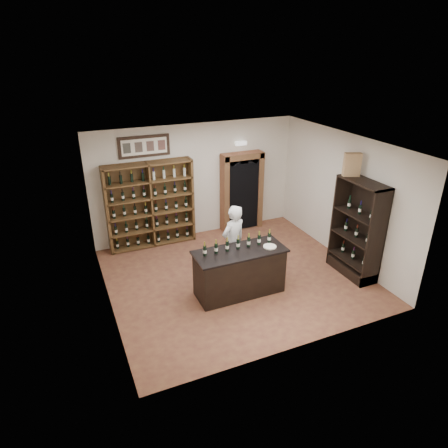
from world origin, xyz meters
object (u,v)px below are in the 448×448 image
Objects in this scene: side_cabinet at (356,243)px; shopkeeper at (233,243)px; wine_shelf at (150,205)px; wine_crate at (352,165)px; tasting_counter at (240,272)px; counter_bottle_0 at (205,251)px.

shopkeeper is (-2.58, 0.93, 0.10)m from side_cabinet.
wine_shelf and side_cabinet have the same top height.
side_cabinet reaches higher than shopkeeper.
shopkeeper is 3.43× the size of wine_crate.
tasting_counter is 3.30m from wine_crate.
counter_bottle_0 is 0.17× the size of shopkeeper.
wine_shelf is at bearing 139.79° from side_cabinet.
wine_shelf reaches higher than shopkeeper.
wine_crate reaches higher than tasting_counter.
wine_shelf is 1.28× the size of shopkeeper.
side_cabinet is at bearing 142.02° from shopkeeper.
wine_shelf is 3.19m from tasting_counter.
tasting_counter is 2.75m from side_cabinet.
side_cabinet reaches higher than counter_bottle_0.
side_cabinet is 1.74m from wine_crate.
wine_crate is at bearing 0.15° from counter_bottle_0.
side_cabinet is at bearing -6.48° from counter_bottle_0.
shopkeeper is (1.24, -2.31, -0.24)m from wine_shelf.
wine_shelf is 2.87m from counter_bottle_0.
tasting_counter is at bearing 58.85° from shopkeeper.
shopkeeper is at bearing -61.70° from wine_shelf.
tasting_counter is 0.95m from counter_bottle_0.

